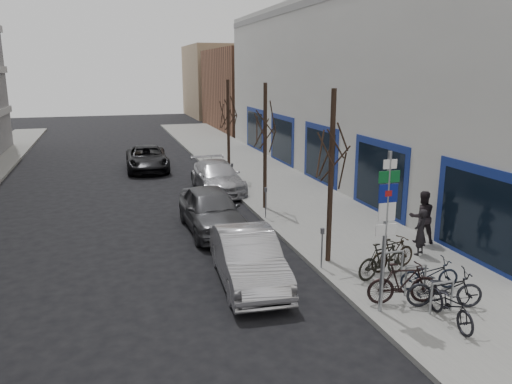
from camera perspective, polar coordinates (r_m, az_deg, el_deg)
ground at (r=12.33m, az=3.92°, el=-15.52°), size 120.00×120.00×0.00m
sidewalk_east at (r=22.51m, az=5.62°, el=-1.57°), size 5.00×70.00×0.15m
commercial_building at (r=33.38m, az=22.27°, el=11.08°), size 20.00×32.00×10.00m
brick_building_far at (r=52.83m, az=1.77°, el=11.66°), size 12.00×14.00×8.00m
tan_building_far at (r=67.32m, az=-2.00°, el=12.56°), size 13.00×12.00×9.00m
highway_sign_pole at (r=12.35m, az=14.61°, el=-3.47°), size 0.55×0.10×4.20m
bike_rack at (r=14.17m, az=17.78°, el=-9.16°), size 0.66×2.26×0.83m
tree_near at (r=15.12m, az=8.72°, el=6.34°), size 1.80×1.80×5.50m
tree_mid at (r=21.13m, az=1.06°, el=8.60°), size 1.80×1.80×5.50m
tree_far at (r=27.37m, az=-3.21°, el=9.79°), size 1.80×1.80×5.50m
meter_front at (r=15.24m, az=7.56°, el=-5.92°), size 0.10×0.08×1.27m
meter_mid at (r=20.14m, az=1.12°, el=-0.88°), size 0.10×0.08×1.27m
meter_back at (r=25.29m, az=-2.74°, el=2.16°), size 0.10×0.08×1.27m
bike_near_left at (r=12.91m, az=21.41°, el=-11.59°), size 0.69×1.85×1.11m
bike_near_right at (r=13.52m, az=16.42°, el=-9.92°), size 1.95×0.93×1.14m
bike_mid_curb at (r=14.61m, az=19.23°, el=-8.58°), size 1.73×0.77×1.02m
bike_mid_inner at (r=14.98m, az=14.28°, el=-7.47°), size 1.90×0.93×1.11m
bike_far_curb at (r=13.66m, az=20.77°, el=-9.96°), size 2.00×1.14×1.17m
bike_far_inner at (r=15.62m, az=15.37°, el=-6.75°), size 1.80×0.91×1.05m
parked_car_front at (r=14.47m, az=-0.94°, el=-7.53°), size 1.93×4.75×1.53m
parked_car_mid at (r=19.11m, az=-5.14°, el=-2.00°), size 2.06×4.93×1.67m
parked_car_back at (r=25.27m, az=-4.46°, el=1.74°), size 2.13×5.18×1.50m
lane_car at (r=31.27m, az=-12.34°, el=3.78°), size 2.61×5.37×1.47m
pedestrian_near at (r=17.04m, az=18.26°, el=-4.36°), size 0.67×0.61×1.54m
pedestrian_far at (r=18.20m, az=18.44°, el=-2.67°), size 0.79×0.64×1.87m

